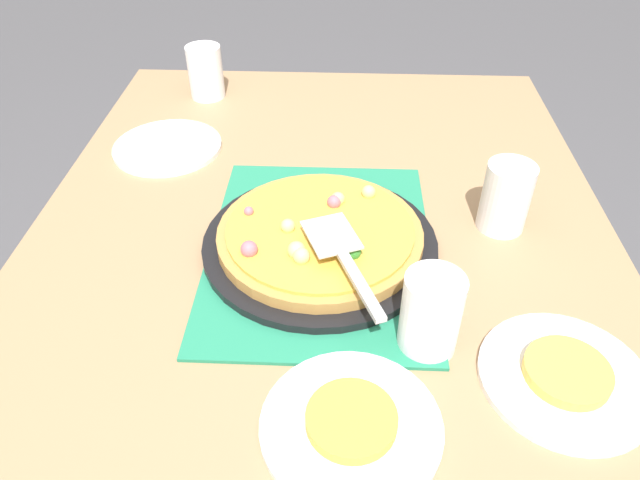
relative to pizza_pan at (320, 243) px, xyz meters
The scene contains 13 objects.
dining_table 0.12m from the pizza_pan, ahead, with size 1.40×1.00×0.75m.
placemat 0.01m from the pizza_pan, ahead, with size 0.48×0.36×0.01m, color #237F5B.
pizza_pan is the anchor object (origin of this frame).
pizza 0.02m from the pizza_pan, 34.24° to the right, with size 0.33×0.33×0.05m.
plate_near_left 0.33m from the pizza_pan, ahead, with size 0.22×0.22×0.01m, color white.
plate_far_right 0.41m from the pizza_pan, 52.76° to the left, with size 0.22×0.22×0.01m, color white.
plate_side 0.45m from the pizza_pan, 133.08° to the right, with size 0.22×0.22×0.01m, color white.
served_slice_left 0.33m from the pizza_pan, ahead, with size 0.11×0.11×0.02m, color gold.
served_slice_right 0.41m from the pizza_pan, 52.76° to the left, with size 0.11×0.11×0.02m, color #EAB747.
cup_near 0.32m from the pizza_pan, 104.09° to the left, with size 0.08×0.08×0.12m, color white.
cup_far 0.63m from the pizza_pan, 152.33° to the right, with size 0.08×0.08×0.12m, color white.
cup_corner 0.25m from the pizza_pan, 38.41° to the left, with size 0.08×0.08×0.12m, color white.
pizza_server 0.11m from the pizza_pan, 21.96° to the left, with size 0.23×0.13×0.01m.
Camera 1 is at (0.73, 0.03, 1.37)m, focal length 32.82 mm.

